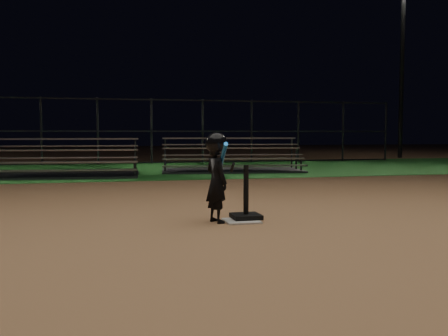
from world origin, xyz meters
TOP-DOWN VIEW (x-y plane):
  - ground at (0.00, 0.00)m, footprint 80.00×80.00m
  - grass_strip at (0.00, 10.00)m, footprint 60.00×8.00m
  - home_plate at (0.00, 0.00)m, footprint 0.45×0.45m
  - batting_tee at (0.09, 0.10)m, footprint 0.38×0.38m
  - child_batter at (-0.33, 0.03)m, footprint 0.42×0.64m
  - bleacher_left at (-2.97, 7.78)m, footprint 4.38×2.40m
  - bleacher_right at (2.03, 8.48)m, footprint 4.45×2.56m
  - backstop_fence at (0.00, 13.00)m, footprint 20.08×0.08m
  - light_pole_right at (12.00, 14.94)m, footprint 0.90×0.53m

SIDE VIEW (x-z plane):
  - ground at x=0.00m, z-range 0.00..0.00m
  - grass_strip at x=0.00m, z-range 0.00..0.01m
  - home_plate at x=0.00m, z-range 0.00..0.02m
  - batting_tee at x=0.09m, z-range -0.21..0.51m
  - bleacher_left at x=-2.97m, z-range -0.30..0.73m
  - bleacher_right at x=2.03m, z-range -0.30..0.73m
  - child_batter at x=-0.33m, z-range 0.04..1.23m
  - backstop_fence at x=0.00m, z-range 0.00..2.50m
  - light_pole_right at x=12.00m, z-range 0.80..9.10m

